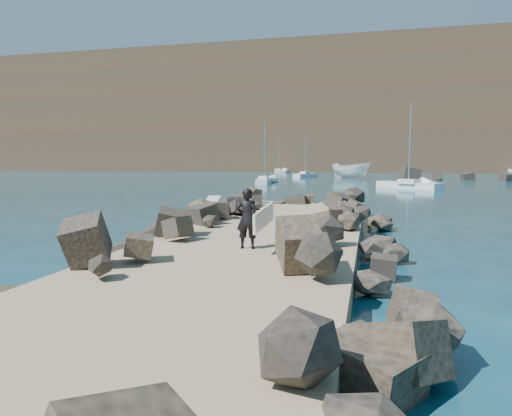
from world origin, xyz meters
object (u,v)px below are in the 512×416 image
object	(u,v)px
surfboard_resting	(210,207)
sailboat_c	(409,185)
boat_imported	(351,170)
surfer_with_board	(250,218)

from	to	relation	value
surfboard_resting	sailboat_c	distance (m)	33.03
boat_imported	surfer_with_board	world-z (taller)	boat_imported
surfer_with_board	boat_imported	bearing A→B (deg)	89.91
boat_imported	surfer_with_board	distance (m)	61.52
surfer_with_board	sailboat_c	size ratio (longest dim) A/B	0.23
surfer_with_board	sailboat_c	distance (m)	37.86
surfboard_resting	boat_imported	distance (m)	55.87
boat_imported	sailboat_c	xyz separation A→B (m)	(6.76, -24.30, -0.91)
surfboard_resting	boat_imported	size ratio (longest dim) A/B	0.34
surfboard_resting	boat_imported	world-z (taller)	boat_imported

